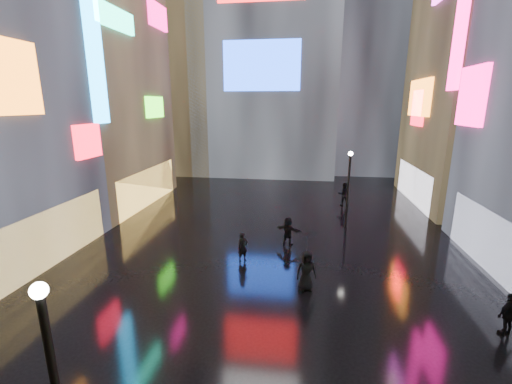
# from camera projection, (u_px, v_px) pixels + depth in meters

# --- Properties ---
(ground) EXTENTS (140.00, 140.00, 0.00)m
(ground) POSITION_uv_depth(u_px,v_px,m) (274.00, 237.00, 21.58)
(ground) COLOR black
(ground) RESTS_ON ground
(building_left_far) EXTENTS (10.28, 12.00, 22.00)m
(building_left_far) POSITION_uv_depth(u_px,v_px,m) (80.00, 67.00, 26.79)
(building_left_far) COLOR black
(building_left_far) RESTS_ON ground
(building_right_far) EXTENTS (10.28, 12.00, 28.00)m
(building_right_far) POSITION_uv_depth(u_px,v_px,m) (502.00, 24.00, 25.48)
(building_right_far) COLOR black
(building_right_far) RESTS_ON ground
(tower_flank_right) EXTENTS (12.00, 12.00, 34.00)m
(tower_flank_right) POSITION_uv_depth(u_px,v_px,m) (370.00, 28.00, 41.02)
(tower_flank_right) COLOR black
(tower_flank_right) RESTS_ON ground
(tower_flank_left) EXTENTS (10.00, 10.00, 26.00)m
(tower_flank_left) POSITION_uv_depth(u_px,v_px,m) (177.00, 63.00, 41.36)
(tower_flank_left) COLOR black
(tower_flank_left) RESTS_ON ground
(lamp_far) EXTENTS (0.30, 0.30, 5.20)m
(lamp_far) POSITION_uv_depth(u_px,v_px,m) (348.00, 185.00, 22.67)
(lamp_far) COLOR black
(lamp_far) RESTS_ON ground
(pedestrian_3) EXTENTS (1.05, 0.75, 1.65)m
(pedestrian_3) POSITION_uv_depth(u_px,v_px,m) (509.00, 314.00, 12.30)
(pedestrian_3) COLOR black
(pedestrian_3) RESTS_ON ground
(pedestrian_4) EXTENTS (1.03, 0.81, 1.86)m
(pedestrian_4) POSITION_uv_depth(u_px,v_px,m) (306.00, 271.00, 15.29)
(pedestrian_4) COLOR black
(pedestrian_4) RESTS_ON ground
(pedestrian_5) EXTENTS (1.65, 1.06, 1.70)m
(pedestrian_5) POSITION_uv_depth(u_px,v_px,m) (288.00, 231.00, 20.28)
(pedestrian_5) COLOR black
(pedestrian_5) RESTS_ON ground
(pedestrian_6) EXTENTS (0.69, 0.65, 1.58)m
(pedestrian_6) POSITION_uv_depth(u_px,v_px,m) (243.00, 247.00, 18.17)
(pedestrian_6) COLOR black
(pedestrian_6) RESTS_ON ground
(pedestrian_7) EXTENTS (0.95, 0.74, 1.93)m
(pedestrian_7) POSITION_uv_depth(u_px,v_px,m) (344.00, 194.00, 28.16)
(pedestrian_7) COLOR black
(pedestrian_7) RESTS_ON ground
(umbrella_2) EXTENTS (1.34, 1.34, 0.87)m
(umbrella_2) POSITION_uv_depth(u_px,v_px,m) (307.00, 242.00, 14.95)
(umbrella_2) COLOR black
(umbrella_2) RESTS_ON pedestrian_4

